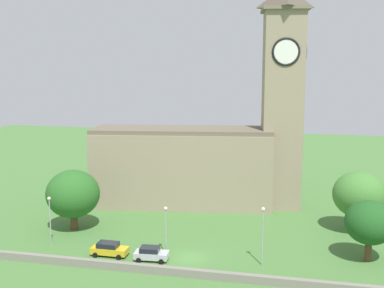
{
  "coord_description": "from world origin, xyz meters",
  "views": [
    {
      "loc": [
        12.31,
        -53.66,
        22.94
      ],
      "look_at": [
        -1.71,
        8.62,
        12.61
      ],
      "focal_mm": 44.66,
      "sensor_mm": 36.0,
      "label": 1
    }
  ],
  "objects_px": {
    "car_yellow": "(109,249)",
    "car_silver": "(151,254)",
    "streetlamp_west_mid": "(166,222)",
    "tree_churchyard": "(370,223)",
    "tree_by_tower": "(73,194)",
    "church": "(209,148)",
    "tree_riverside_west": "(359,195)",
    "streetlamp_central": "(263,227)",
    "streetlamp_west_end": "(50,213)"
  },
  "relations": [
    {
      "from": "streetlamp_west_end",
      "to": "tree_riverside_west",
      "type": "relative_size",
      "value": 0.75
    },
    {
      "from": "tree_churchyard",
      "to": "tree_riverside_west",
      "type": "xyz_separation_m",
      "value": [
        -0.1,
        10.42,
        0.65
      ]
    },
    {
      "from": "car_silver",
      "to": "streetlamp_west_mid",
      "type": "distance_m",
      "value": 4.14
    },
    {
      "from": "streetlamp_west_mid",
      "to": "streetlamp_central",
      "type": "relative_size",
      "value": 0.87
    },
    {
      "from": "tree_riverside_west",
      "to": "car_yellow",
      "type": "bearing_deg",
      "value": -152.88
    },
    {
      "from": "streetlamp_west_mid",
      "to": "tree_riverside_west",
      "type": "distance_m",
      "value": 27.74
    },
    {
      "from": "car_silver",
      "to": "tree_churchyard",
      "type": "height_order",
      "value": "tree_churchyard"
    },
    {
      "from": "car_yellow",
      "to": "streetlamp_west_end",
      "type": "bearing_deg",
      "value": 170.01
    },
    {
      "from": "streetlamp_central",
      "to": "tree_churchyard",
      "type": "relative_size",
      "value": 0.95
    },
    {
      "from": "church",
      "to": "streetlamp_central",
      "type": "distance_m",
      "value": 25.96
    },
    {
      "from": "church",
      "to": "streetlamp_west_mid",
      "type": "xyz_separation_m",
      "value": [
        -1.19,
        -22.51,
        -5.53
      ]
    },
    {
      "from": "streetlamp_west_mid",
      "to": "tree_churchyard",
      "type": "height_order",
      "value": "tree_churchyard"
    },
    {
      "from": "church",
      "to": "tree_churchyard",
      "type": "bearing_deg",
      "value": -39.77
    },
    {
      "from": "tree_riverside_west",
      "to": "car_silver",
      "type": "bearing_deg",
      "value": -147.69
    },
    {
      "from": "car_yellow",
      "to": "car_silver",
      "type": "bearing_deg",
      "value": -2.57
    },
    {
      "from": "car_silver",
      "to": "tree_riverside_west",
      "type": "relative_size",
      "value": 0.48
    },
    {
      "from": "car_yellow",
      "to": "streetlamp_west_end",
      "type": "height_order",
      "value": "streetlamp_west_end"
    },
    {
      "from": "church",
      "to": "streetlamp_west_mid",
      "type": "distance_m",
      "value": 23.21
    },
    {
      "from": "tree_churchyard",
      "to": "tree_riverside_west",
      "type": "height_order",
      "value": "tree_riverside_west"
    },
    {
      "from": "car_yellow",
      "to": "streetlamp_central",
      "type": "distance_m",
      "value": 18.96
    },
    {
      "from": "streetlamp_central",
      "to": "tree_riverside_west",
      "type": "xyz_separation_m",
      "value": [
        12.17,
        14.5,
        0.7
      ]
    },
    {
      "from": "church",
      "to": "streetlamp_west_mid",
      "type": "bearing_deg",
      "value": -93.02
    },
    {
      "from": "tree_by_tower",
      "to": "tree_riverside_west",
      "type": "bearing_deg",
      "value": 11.15
    },
    {
      "from": "car_yellow",
      "to": "church",
      "type": "bearing_deg",
      "value": 72.06
    },
    {
      "from": "car_silver",
      "to": "tree_by_tower",
      "type": "bearing_deg",
      "value": 149.75
    },
    {
      "from": "tree_churchyard",
      "to": "tree_riverside_west",
      "type": "distance_m",
      "value": 10.44
    },
    {
      "from": "car_silver",
      "to": "streetlamp_west_end",
      "type": "xyz_separation_m",
      "value": [
        -14.16,
        1.78,
        3.56
      ]
    },
    {
      "from": "tree_riverside_west",
      "to": "tree_churchyard",
      "type": "bearing_deg",
      "value": -89.46
    },
    {
      "from": "church",
      "to": "tree_churchyard",
      "type": "distance_m",
      "value": 30.21
    },
    {
      "from": "car_yellow",
      "to": "car_silver",
      "type": "xyz_separation_m",
      "value": [
        5.44,
        -0.24,
        -0.01
      ]
    },
    {
      "from": "streetlamp_west_mid",
      "to": "tree_churchyard",
      "type": "distance_m",
      "value": 24.34
    },
    {
      "from": "streetlamp_west_end",
      "to": "tree_churchyard",
      "type": "xyz_separation_m",
      "value": [
        39.51,
        3.77,
        0.35
      ]
    },
    {
      "from": "streetlamp_west_end",
      "to": "tree_riverside_west",
      "type": "distance_m",
      "value": 41.9
    },
    {
      "from": "streetlamp_central",
      "to": "tree_riverside_west",
      "type": "height_order",
      "value": "tree_riverside_west"
    },
    {
      "from": "car_silver",
      "to": "streetlamp_west_end",
      "type": "bearing_deg",
      "value": 172.83
    },
    {
      "from": "tree_churchyard",
      "to": "car_yellow",
      "type": "bearing_deg",
      "value": -170.23
    },
    {
      "from": "car_yellow",
      "to": "tree_by_tower",
      "type": "xyz_separation_m",
      "value": [
        -8.64,
        7.97,
        4.34
      ]
    },
    {
      "from": "car_silver",
      "to": "tree_churchyard",
      "type": "relative_size",
      "value": 0.56
    },
    {
      "from": "car_yellow",
      "to": "streetlamp_west_end",
      "type": "distance_m",
      "value": 9.53
    },
    {
      "from": "tree_churchyard",
      "to": "tree_riverside_west",
      "type": "relative_size",
      "value": 0.86
    },
    {
      "from": "car_silver",
      "to": "car_yellow",
      "type": "bearing_deg",
      "value": 177.43
    },
    {
      "from": "church",
      "to": "car_yellow",
      "type": "relative_size",
      "value": 7.89
    },
    {
      "from": "tree_riverside_west",
      "to": "streetlamp_west_mid",
      "type": "bearing_deg",
      "value": -149.98
    },
    {
      "from": "streetlamp_west_end",
      "to": "streetlamp_west_mid",
      "type": "relative_size",
      "value": 1.06
    },
    {
      "from": "streetlamp_central",
      "to": "church",
      "type": "bearing_deg",
      "value": 114.68
    },
    {
      "from": "car_silver",
      "to": "streetlamp_central",
      "type": "height_order",
      "value": "streetlamp_central"
    },
    {
      "from": "streetlamp_central",
      "to": "tree_by_tower",
      "type": "height_order",
      "value": "tree_by_tower"
    },
    {
      "from": "tree_by_tower",
      "to": "tree_churchyard",
      "type": "height_order",
      "value": "tree_by_tower"
    },
    {
      "from": "tree_by_tower",
      "to": "tree_riverside_west",
      "type": "height_order",
      "value": "tree_riverside_west"
    },
    {
      "from": "streetlamp_west_mid",
      "to": "streetlamp_central",
      "type": "bearing_deg",
      "value": -3.06
    }
  ]
}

